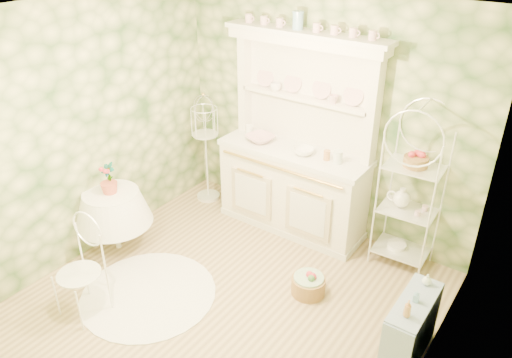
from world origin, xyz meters
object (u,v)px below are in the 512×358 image
Objects in this scene: birdcage_stand at (206,147)px; floor_basket at (308,284)px; side_shelf at (410,329)px; bakers_rack at (412,185)px; cafe_chair at (78,271)px; round_table at (115,224)px; kitchen_dresser at (294,139)px.

birdcage_stand reaches higher than floor_basket.
side_shelf reaches higher than floor_basket.
bakers_rack is at bearing 61.43° from floor_basket.
side_shelf is 1.12m from floor_basket.
side_shelf is at bearing 20.00° from cafe_chair.
kitchen_dresser is at bearing 47.94° from round_table.
round_table is 2.22m from floor_basket.
kitchen_dresser is 1.20× the size of bakers_rack.
cafe_chair is at bearing -137.68° from floor_basket.
side_shelf is at bearing -11.31° from floor_basket.
birdcage_stand is 4.21× the size of floor_basket.
floor_basket is at bearing 37.60° from cafe_chair.
birdcage_stand is (0.12, 1.44, 0.42)m from round_table.
kitchen_dresser is at bearing 3.22° from birdcage_stand.
birdcage_stand is 2.29m from floor_basket.
cafe_chair is 2.37m from birdcage_stand.
birdcage_stand reaches higher than side_shelf.
kitchen_dresser is at bearing 129.70° from floor_basket.
bakers_rack is 1.49m from side_shelf.
floor_basket is (-1.08, 0.22, -0.20)m from side_shelf.
cafe_chair is 2.80× the size of floor_basket.
round_table reaches higher than floor_basket.
kitchen_dresser reaches higher than cafe_chair.
cafe_chair is at bearing -57.95° from round_table.
round_table is at bearing -94.60° from birdcage_stand.
floor_basket is (1.59, 1.45, -0.38)m from cafe_chair.
round_table is (-2.69, -1.59, -0.64)m from bakers_rack.
cafe_chair is at bearing -108.86° from kitchen_dresser.
cafe_chair is at bearing -79.43° from birdcage_stand.
side_shelf is 3.24m from round_table.
kitchen_dresser reaches higher than round_table.
bakers_rack is 1.95× the size of cafe_chair.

